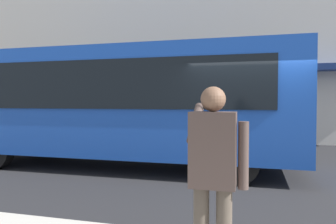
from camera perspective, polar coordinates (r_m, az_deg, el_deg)
name	(u,v)px	position (r m, az deg, el deg)	size (l,w,h in m)	color
ground_plane	(250,179)	(7.42, 14.40, -11.53)	(60.00, 60.00, 0.00)	#232326
red_bus	(120,103)	(8.47, -8.48, 1.66)	(9.05, 2.54, 3.08)	#1947AD
pedestrian_photographer	(213,167)	(2.88, 8.07, -9.74)	(0.53, 0.52, 1.70)	#4C4238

